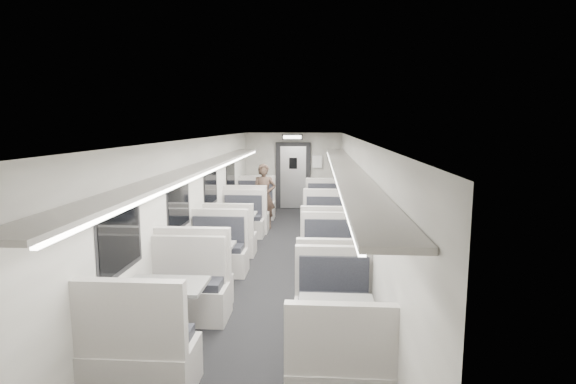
# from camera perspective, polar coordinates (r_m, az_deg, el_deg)

# --- Properties ---
(room) EXTENTS (3.24, 12.24, 2.64)m
(room) POSITION_cam_1_polar(r_m,az_deg,el_deg) (8.27, -1.63, -1.57)
(room) COLOR black
(room) RESTS_ON ground
(booth_left_a) EXTENTS (1.10, 2.24, 1.20)m
(booth_left_a) POSITION_cam_1_polar(r_m,az_deg,el_deg) (12.02, -4.75, -2.26)
(booth_left_a) COLOR #B1ACA6
(booth_left_a) RESTS_ON room
(booth_left_b) EXTENTS (1.02, 2.06, 1.10)m
(booth_left_b) POSITION_cam_1_polar(r_m,az_deg,el_deg) (10.05, -6.48, -4.64)
(booth_left_b) COLOR #B1ACA6
(booth_left_b) RESTS_ON room
(booth_left_c) EXTENTS (1.05, 2.14, 1.14)m
(booth_left_c) POSITION_cam_1_polar(r_m,az_deg,el_deg) (7.48, -10.26, -9.28)
(booth_left_c) COLOR #B1ACA6
(booth_left_c) RESTS_ON room
(booth_left_d) EXTENTS (1.14, 2.31, 1.24)m
(booth_left_d) POSITION_cam_1_polar(r_m,az_deg,el_deg) (5.71, -15.19, -14.90)
(booth_left_d) COLOR #B1ACA6
(booth_left_d) RESTS_ON room
(booth_right_a) EXTENTS (1.10, 2.23, 1.19)m
(booth_right_a) POSITION_cam_1_polar(r_m,az_deg,el_deg) (11.44, 4.87, -2.82)
(booth_right_a) COLOR #B1ACA6
(booth_right_a) RESTS_ON room
(booth_right_b) EXTENTS (1.07, 2.17, 1.16)m
(booth_right_b) POSITION_cam_1_polar(r_m,az_deg,el_deg) (9.47, 5.08, -5.32)
(booth_right_b) COLOR #B1ACA6
(booth_right_b) RESTS_ON room
(booth_right_c) EXTENTS (1.02, 2.06, 1.10)m
(booth_right_c) POSITION_cam_1_polar(r_m,az_deg,el_deg) (7.35, 5.44, -9.62)
(booth_right_c) COLOR #B1ACA6
(booth_right_c) RESTS_ON room
(booth_right_d) EXTENTS (1.01, 2.05, 1.10)m
(booth_right_d) POSITION_cam_1_polar(r_m,az_deg,el_deg) (5.27, 6.12, -17.29)
(booth_right_d) COLOR #B1ACA6
(booth_right_d) RESTS_ON room
(passenger) EXTENTS (0.62, 0.41, 1.66)m
(passenger) POSITION_cam_1_polar(r_m,az_deg,el_deg) (11.53, -3.07, -0.54)
(passenger) COLOR black
(passenger) RESTS_ON room
(window_a) EXTENTS (0.02, 1.18, 0.84)m
(window_a) POSITION_cam_1_polar(r_m,az_deg,el_deg) (11.80, -7.27, 2.16)
(window_a) COLOR black
(window_a) RESTS_ON room
(window_b) EXTENTS (0.02, 1.18, 0.84)m
(window_b) POSITION_cam_1_polar(r_m,az_deg,el_deg) (9.67, -9.76, 0.69)
(window_b) COLOR black
(window_b) RESTS_ON room
(window_c) EXTENTS (0.02, 1.18, 0.84)m
(window_c) POSITION_cam_1_polar(r_m,az_deg,el_deg) (7.57, -13.65, -1.61)
(window_c) COLOR black
(window_c) RESTS_ON room
(window_d) EXTENTS (0.02, 1.18, 0.84)m
(window_d) POSITION_cam_1_polar(r_m,az_deg,el_deg) (5.56, -20.46, -5.60)
(window_d) COLOR black
(window_d) RESTS_ON room
(luggage_rack_left) EXTENTS (0.46, 10.40, 0.09)m
(luggage_rack_left) POSITION_cam_1_polar(r_m,az_deg,el_deg) (8.10, -10.67, 3.17)
(luggage_rack_left) COLOR #B1ACA6
(luggage_rack_left) RESTS_ON room
(luggage_rack_right) EXTENTS (0.46, 10.40, 0.09)m
(luggage_rack_right) POSITION_cam_1_polar(r_m,az_deg,el_deg) (7.86, 7.22, 3.09)
(luggage_rack_right) COLOR #B1ACA6
(luggage_rack_right) RESTS_ON room
(vestibule_door) EXTENTS (1.10, 0.13, 2.10)m
(vestibule_door) POSITION_cam_1_polar(r_m,az_deg,el_deg) (14.15, 0.66, 2.03)
(vestibule_door) COLOR black
(vestibule_door) RESTS_ON room
(exit_sign) EXTENTS (0.62, 0.12, 0.16)m
(exit_sign) POSITION_cam_1_polar(r_m,az_deg,el_deg) (13.58, 0.55, 7.00)
(exit_sign) COLOR black
(exit_sign) RESTS_ON room
(wall_notice) EXTENTS (0.32, 0.02, 0.40)m
(wall_notice) POSITION_cam_1_polar(r_m,az_deg,el_deg) (14.07, 3.72, 3.86)
(wall_notice) COLOR white
(wall_notice) RESTS_ON room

